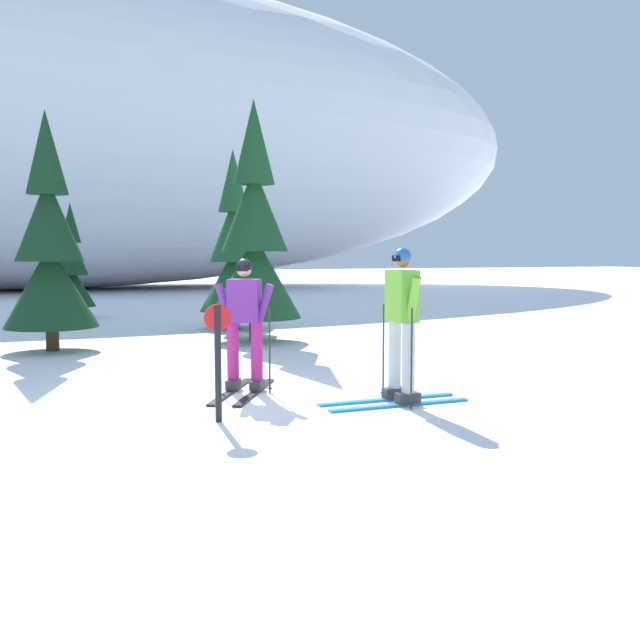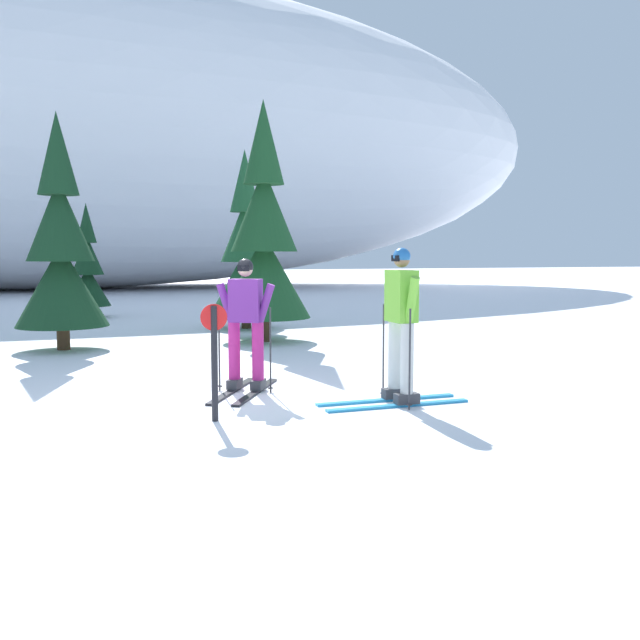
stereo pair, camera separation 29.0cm
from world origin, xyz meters
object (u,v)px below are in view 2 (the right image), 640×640
Objects in this scene: pine_tree_center_left at (60,251)px; pine_tree_center_right at (88,270)px; pine_tree_right at (264,242)px; skier_purple_jacket at (246,323)px; skier_lime_jacket at (400,322)px; pine_tree_far_right at (246,254)px; trail_marker_post at (214,354)px.

pine_tree_center_left reaches higher than pine_tree_center_right.
skier_purple_jacket is at bearing -106.26° from pine_tree_right.
skier_purple_jacket is 0.37× the size of pine_tree_right.
skier_lime_jacket is at bearing -88.88° from pine_tree_right.
pine_tree_right is at bearing -93.58° from pine_tree_far_right.
pine_tree_far_right is at bearing 32.93° from pine_tree_center_left.
pine_tree_right is 1.15× the size of pine_tree_far_right.
pine_tree_center_right reaches higher than skier_purple_jacket.
skier_lime_jacket reaches higher than skier_purple_jacket.
pine_tree_center_right is 0.75× the size of pine_tree_far_right.
skier_lime_jacket is 8.74m from pine_tree_far_right.
skier_lime_jacket is 0.45× the size of pine_tree_far_right.
trail_marker_post is at bearing -108.03° from pine_tree_right.
skier_purple_jacket is 2.03m from skier_lime_jacket.
pine_tree_right is (1.44, 4.92, 1.10)m from skier_purple_jacket.
pine_tree_far_right is (3.93, 2.55, -0.07)m from pine_tree_center_left.
trail_marker_post is (1.22, -12.98, -0.57)m from pine_tree_center_right.
trail_marker_post is at bearing -113.52° from skier_purple_jacket.
pine_tree_center_right is at bearing 85.96° from pine_tree_center_left.
skier_purple_jacket is 11.63m from pine_tree_center_right.
skier_purple_jacket is 1.40× the size of trail_marker_post.
trail_marker_post is (-0.66, -1.51, -0.16)m from skier_purple_jacket.
trail_marker_post is (-2.25, -8.92, -1.00)m from pine_tree_far_right.
pine_tree_right is 3.81× the size of trail_marker_post.
skier_lime_jacket is 1.47× the size of trail_marker_post.
pine_tree_center_left reaches higher than skier_lime_jacket.
skier_purple_jacket is 0.41× the size of pine_tree_center_left.
pine_tree_center_right is at bearing 105.04° from skier_lime_jacket.
pine_tree_center_right is (-3.43, 12.78, 0.32)m from skier_lime_jacket.
skier_purple_jacket reaches higher than trail_marker_post.
pine_tree_far_right is at bearing 86.42° from pine_tree_right.
skier_lime_jacket is at bearing 5.37° from trail_marker_post.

